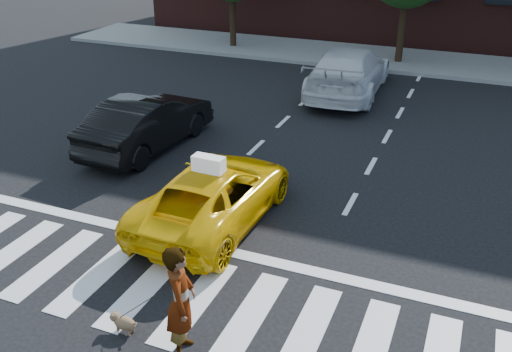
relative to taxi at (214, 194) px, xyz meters
The scene contains 10 objects.
ground 2.82m from the taxi, 70.98° to the right, with size 120.00×120.00×0.00m, color black.
crosswalk 2.81m from the taxi, 70.98° to the right, with size 13.00×2.40×0.01m, color silver.
stop_line 1.47m from the taxi, 48.04° to the right, with size 12.00×0.30×0.01m, color silver.
sidewalk_far 14.94m from the taxi, 86.56° to the left, with size 30.00×4.00×0.15m, color slate.
taxi is the anchor object (origin of this frame).
black_sedan 4.50m from the taxi, 139.74° to the left, with size 1.56×4.46×1.47m, color black.
white_suv 9.75m from the taxi, 87.55° to the left, with size 2.28×5.61×1.63m, color silver.
woman 3.92m from the taxi, 70.84° to the right, with size 0.67×0.44×1.85m, color #999999.
dog 3.71m from the taxi, 87.14° to the right, with size 0.54×0.23×0.31m.
taxi_sign 0.81m from the taxi, 90.00° to the right, with size 0.65×0.28×0.32m, color white.
Camera 1 is at (3.91, -6.81, 6.15)m, focal length 40.00 mm.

